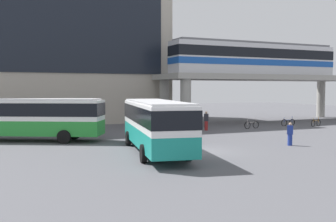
{
  "coord_description": "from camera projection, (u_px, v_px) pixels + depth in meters",
  "views": [
    {
      "loc": [
        -11.94,
        -21.94,
        3.97
      ],
      "look_at": [
        0.52,
        6.51,
        2.2
      ],
      "focal_mm": 42.19,
      "sensor_mm": 36.0,
      "label": 1
    }
  ],
  "objects": [
    {
      "name": "bicycle_brown",
      "position": [
        316.0,
        123.0,
        41.66
      ],
      "size": [
        1.74,
        0.53,
        1.04
      ],
      "color": "black",
      "rests_on": "ground_plane"
    },
    {
      "name": "ground_plane",
      "position": [
        146.0,
        134.0,
        34.22
      ],
      "size": [
        120.0,
        120.0,
        0.0
      ],
      "primitive_type": "plane",
      "color": "#515156"
    },
    {
      "name": "pedestrian_waiting_near_stop",
      "position": [
        206.0,
        121.0,
        37.37
      ],
      "size": [
        0.47,
        0.45,
        1.82
      ],
      "color": "maroon",
      "rests_on": "ground_plane"
    },
    {
      "name": "train",
      "position": [
        256.0,
        59.0,
        46.67
      ],
      "size": [
        21.51,
        2.96,
        3.84
      ],
      "color": "silver",
      "rests_on": "elevated_platform"
    },
    {
      "name": "elevated_platform",
      "position": [
        264.0,
        82.0,
        47.32
      ],
      "size": [
        26.09,
        7.2,
        5.55
      ],
      "color": "#9E9B93",
      "rests_on": "ground_plane"
    },
    {
      "name": "bus_main",
      "position": [
        155.0,
        121.0,
        24.25
      ],
      "size": [
        4.58,
        11.32,
        3.22
      ],
      "color": "teal",
      "rests_on": "ground_plane"
    },
    {
      "name": "bus_secondary",
      "position": [
        29.0,
        115.0,
        29.72
      ],
      "size": [
        10.95,
        7.4,
        3.22
      ],
      "color": "#268C33",
      "rests_on": "ground_plane"
    },
    {
      "name": "pedestrian_walking_across",
      "position": [
        290.0,
        135.0,
        27.49
      ],
      "size": [
        0.47,
        0.46,
        1.61
      ],
      "color": "navy",
      "rests_on": "ground_plane"
    },
    {
      "name": "station_building",
      "position": [
        33.0,
        35.0,
        47.12
      ],
      "size": [
        29.97,
        14.99,
        20.82
      ],
      "color": "#B2A899",
      "rests_on": "ground_plane"
    },
    {
      "name": "bicycle_silver",
      "position": [
        252.0,
        125.0,
        39.24
      ],
      "size": [
        1.79,
        0.16,
        1.04
      ],
      "color": "black",
      "rests_on": "ground_plane"
    },
    {
      "name": "bicycle_blue",
      "position": [
        288.0,
        122.0,
        42.07
      ],
      "size": [
        1.79,
        0.09,
        1.04
      ],
      "color": "black",
      "rests_on": "ground_plane"
    }
  ]
}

